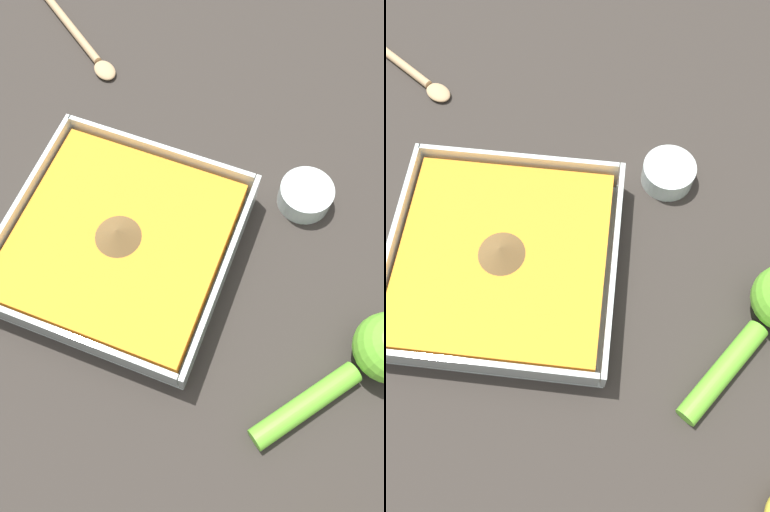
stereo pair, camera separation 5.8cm
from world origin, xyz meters
The scene contains 4 objects.
ground_plane centered at (0.00, 0.00, 0.00)m, with size 4.00×4.00×0.00m, color #332D28.
square_dish centered at (-0.01, 0.00, 0.02)m, with size 0.26×0.26×0.06m.
spice_bowl centered at (0.14, -0.19, 0.01)m, with size 0.07×0.07×0.03m.
wooden_spoon centered at (0.28, 0.20, 0.01)m, with size 0.14×0.19×0.01m.
Camera 2 is at (-0.23, -0.11, 0.57)m, focal length 35.00 mm.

